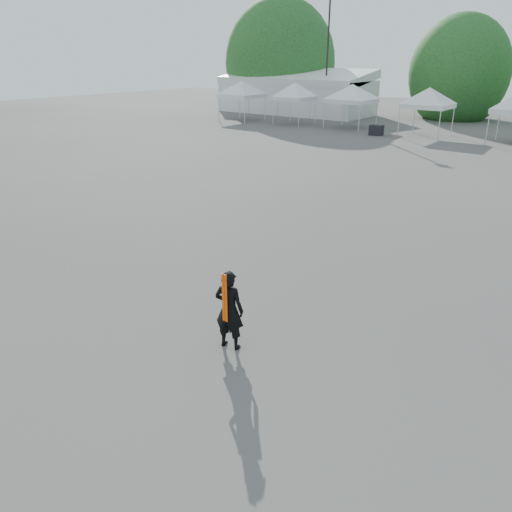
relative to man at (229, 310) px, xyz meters
The scene contains 11 objects.
ground 2.23m from the man, 111.84° to the left, with size 120.00×120.00×0.00m, color #474442.
marquee 43.39m from the man, 121.66° to the left, with size 15.00×6.25×4.23m.
light_pole_west 40.83m from the man, 117.59° to the left, with size 0.60×0.25×10.30m.
tree_far_w 48.21m from the man, 123.84° to the left, with size 4.80×4.80×7.30m.
tree_mid_w 42.94m from the man, 101.82° to the left, with size 4.16×4.16×6.33m.
tent_a 37.43m from the man, 128.61° to the left, with size 4.42×4.42×3.88m.
tent_b 34.93m from the man, 121.35° to the left, with size 3.89×3.89×3.88m.
tent_c 33.27m from the man, 113.54° to the left, with size 4.60×4.60×3.88m.
tent_d 30.73m from the man, 103.17° to the left, with size 4.32×4.32×3.88m.
man is the anchor object (origin of this frame).
crate_west 29.78m from the man, 109.41° to the left, with size 0.93×0.72×0.72m, color black.
Camera 1 is at (6.39, -8.39, 5.40)m, focal length 35.00 mm.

